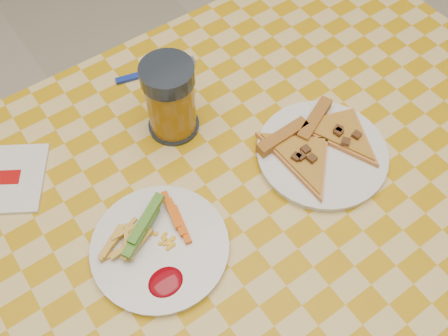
{
  "coord_description": "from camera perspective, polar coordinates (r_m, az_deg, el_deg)",
  "views": [
    {
      "loc": [
        -0.22,
        -0.29,
        1.46
      ],
      "look_at": [
        0.04,
        0.07,
        0.78
      ],
      "focal_mm": 40.0,
      "sensor_mm": 36.0,
      "label": 1
    }
  ],
  "objects": [
    {
      "name": "plate_left",
      "position": [
        0.77,
        -7.31,
        -9.06
      ],
      "size": [
        0.26,
        0.26,
        0.01
      ],
      "primitive_type": "cylinder",
      "rotation": [
        0.0,
        0.0,
        -0.35
      ],
      "color": "silver",
      "rests_on": "table"
    },
    {
      "name": "plate_right",
      "position": [
        0.86,
        11.09,
        1.57
      ],
      "size": [
        0.27,
        0.27,
        0.01
      ],
      "primitive_type": "cylinder",
      "rotation": [
        0.0,
        0.0,
        0.29
      ],
      "color": "silver",
      "rests_on": "table"
    },
    {
      "name": "napkin",
      "position": [
        0.9,
        -24.19,
        -1.13
      ],
      "size": [
        0.19,
        0.19,
        0.01
      ],
      "rotation": [
        0.0,
        0.0,
        -0.57
      ],
      "color": "silver",
      "rests_on": "table"
    },
    {
      "name": "fries_veggies",
      "position": [
        0.76,
        -8.55,
        -8.07
      ],
      "size": [
        0.16,
        0.15,
        0.04
      ],
      "color": "#DFC647",
      "rests_on": "plate_left"
    },
    {
      "name": "drink_glass",
      "position": [
        0.84,
        -6.14,
        7.77
      ],
      "size": [
        0.09,
        0.09,
        0.15
      ],
      "color": "black",
      "rests_on": "table"
    },
    {
      "name": "pizza_slices",
      "position": [
        0.86,
        10.7,
        2.83
      ],
      "size": [
        0.24,
        0.23,
        0.02
      ],
      "color": "#CF7F3F",
      "rests_on": "plate_right"
    },
    {
      "name": "table",
      "position": [
        0.86,
        0.68,
        -7.73
      ],
      "size": [
        1.28,
        0.88,
        0.76
      ],
      "color": "white",
      "rests_on": "ground"
    },
    {
      "name": "fork",
      "position": [
        0.98,
        -7.66,
        11.0
      ],
      "size": [
        0.16,
        0.06,
        0.01
      ],
      "rotation": [
        0.0,
        0.0,
        -0.26
      ],
      "color": "navy",
      "rests_on": "table"
    }
  ]
}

